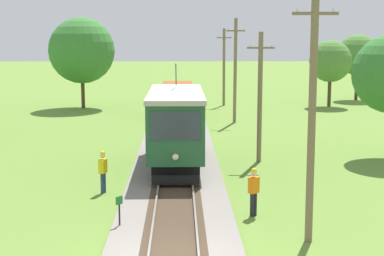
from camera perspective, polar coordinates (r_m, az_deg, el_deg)
The scene contains 14 objects.
rail_left at distance 17.29m, azimuth -4.24°, elevation -12.21°, with size 0.07×120.00×0.14m, color gray.
rail_right at distance 17.27m, azimuth 0.65°, elevation -12.21°, with size 0.07×120.00×0.14m, color gray.
red_tram at distance 28.46m, azimuth -1.56°, elevation 0.31°, with size 2.60×8.54×4.79m.
freight_car at distance 47.63m, azimuth -1.42°, elevation 3.07°, with size 2.40×5.20×2.31m.
utility_pole_foreground at distance 18.50m, azimuth 11.58°, elevation 1.54°, with size 1.40×0.31×8.12m.
utility_pole_near_tram at distance 30.18m, azimuth 6.60°, elevation 3.11°, with size 1.40×0.25×6.66m.
utility_pole_mid at distance 43.59m, azimuth 4.21°, elevation 5.66°, with size 1.40×0.56×7.72m.
utility_pole_far at distance 54.67m, azimuth 3.12°, elevation 6.02°, with size 1.40×0.55×7.09m.
trackside_signal_marker at distance 20.01m, azimuth -7.06°, elevation -8.01°, with size 0.21×0.21×1.18m.
track_worker at distance 21.43m, azimuth 6.01°, elevation -5.95°, with size 0.44×0.44×1.78m.
second_worker at distance 24.62m, azimuth -8.64°, elevation -4.04°, with size 0.35×0.44×1.78m.
tree_left_near at distance 55.01m, azimuth 13.29°, elevation 6.32°, with size 3.81×3.81×6.05m.
tree_left_far at distance 61.23m, azimuth 15.79°, elevation 6.84°, with size 4.10×4.10×6.58m.
tree_right_far at distance 53.15m, azimuth -10.65°, elevation 7.40°, with size 5.82×5.82×8.05m.
Camera 1 is at (0.20, -16.09, 6.51)m, focal length 54.97 mm.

